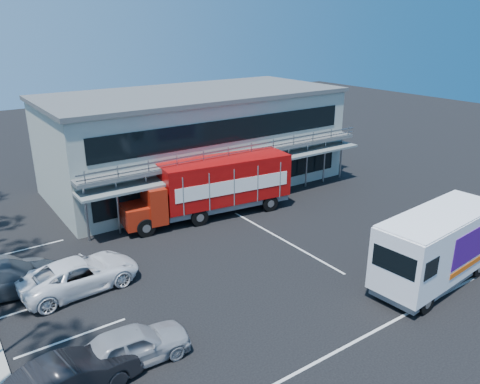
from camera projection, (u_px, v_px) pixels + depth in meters
ground at (290, 270)px, 24.46m from camera, size 120.00×120.00×0.00m
building at (195, 139)px, 36.34m from camera, size 22.40×12.00×7.30m
red_truck at (214, 185)px, 30.76m from camera, size 11.55×3.98×3.81m
white_van at (437, 247)px, 22.61m from camera, size 7.76×3.22×3.70m
parked_car_a at (133, 345)px, 17.55m from camera, size 4.49×1.98×1.50m
parked_car_b at (69, 380)px, 15.81m from camera, size 5.05×2.48×1.59m
parked_car_c at (80, 274)px, 22.48m from camera, size 5.76×2.94×1.56m
parked_car_d at (6, 279)px, 22.01m from camera, size 5.80×2.87×1.62m
parked_car_e at (2, 269)px, 23.05m from camera, size 4.51×2.77×1.44m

